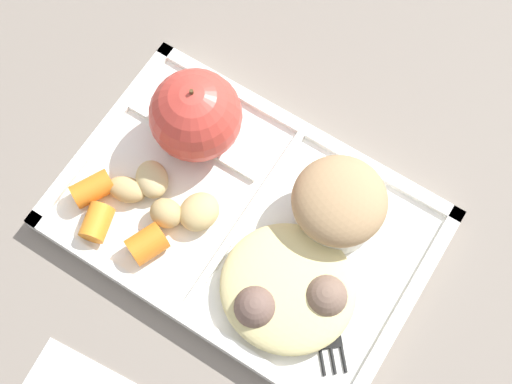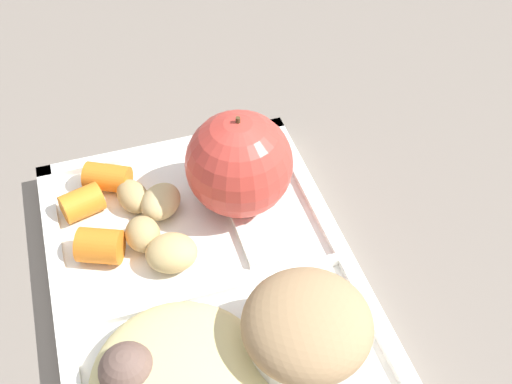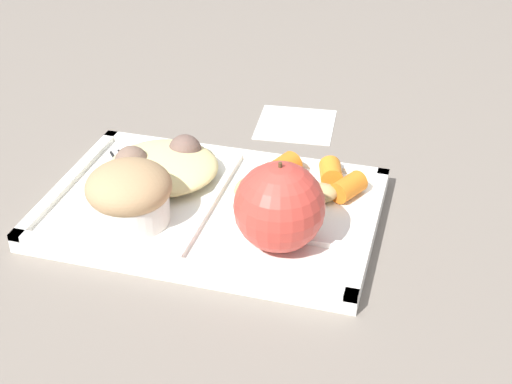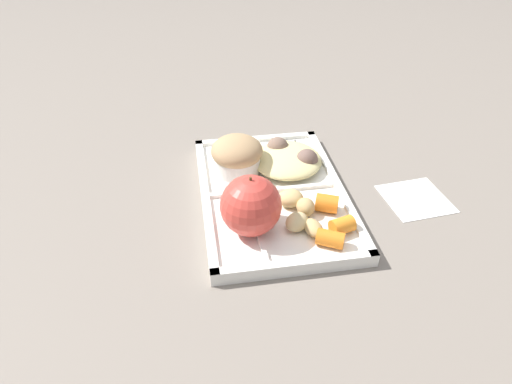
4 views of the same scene
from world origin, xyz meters
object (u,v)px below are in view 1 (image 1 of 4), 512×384
Objects in this scene: lunch_tray at (245,220)px; plastic_fork at (324,309)px; bran_muffin at (339,204)px; green_apple at (196,116)px.

lunch_tray reaches higher than plastic_fork.
bran_muffin is at bearing 113.41° from plastic_fork.
lunch_tray is 0.11m from green_apple.
bran_muffin reaches higher than plastic_fork.
green_apple is at bearing 180.00° from bran_muffin.
lunch_tray is 0.09m from bran_muffin.
bran_muffin is 0.09m from plastic_fork.
plastic_fork is (0.11, -0.03, 0.01)m from lunch_tray.
bran_muffin is (0.15, 0.00, -0.01)m from green_apple.
lunch_tray is 3.97× the size of bran_muffin.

